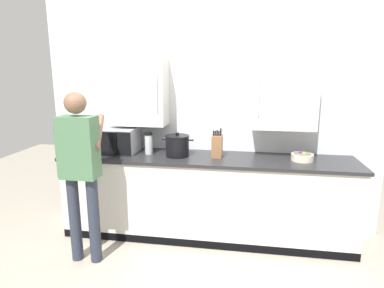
{
  "coord_description": "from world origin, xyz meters",
  "views": [
    {
      "loc": [
        0.41,
        -2.68,
        1.87
      ],
      "look_at": [
        -0.15,
        0.72,
        1.08
      ],
      "focal_mm": 30.8,
      "sensor_mm": 36.0,
      "label": 1
    }
  ],
  "objects_px": {
    "microwave_oven": "(111,140)",
    "knife_block": "(217,146)",
    "fruit_bowl": "(302,156)",
    "thermos_flask": "(149,143)",
    "stock_pot": "(177,146)",
    "person_figure": "(80,164)"
  },
  "relations": [
    {
      "from": "microwave_oven",
      "to": "knife_block",
      "type": "bearing_deg",
      "value": -0.78
    },
    {
      "from": "fruit_bowl",
      "to": "thermos_flask",
      "type": "height_order",
      "value": "thermos_flask"
    },
    {
      "from": "fruit_bowl",
      "to": "knife_block",
      "type": "xyz_separation_m",
      "value": [
        -0.9,
        -0.0,
        0.08
      ]
    },
    {
      "from": "stock_pot",
      "to": "person_figure",
      "type": "height_order",
      "value": "person_figure"
    },
    {
      "from": "fruit_bowl",
      "to": "microwave_oven",
      "type": "bearing_deg",
      "value": 179.63
    },
    {
      "from": "person_figure",
      "to": "microwave_oven",
      "type": "bearing_deg",
      "value": 89.96
    },
    {
      "from": "knife_block",
      "to": "person_figure",
      "type": "distance_m",
      "value": 1.42
    },
    {
      "from": "microwave_oven",
      "to": "thermos_flask",
      "type": "relative_size",
      "value": 2.25
    },
    {
      "from": "microwave_oven",
      "to": "stock_pot",
      "type": "bearing_deg",
      "value": -3.77
    },
    {
      "from": "microwave_oven",
      "to": "fruit_bowl",
      "type": "relative_size",
      "value": 2.43
    },
    {
      "from": "fruit_bowl",
      "to": "person_figure",
      "type": "relative_size",
      "value": 0.14
    },
    {
      "from": "person_figure",
      "to": "fruit_bowl",
      "type": "bearing_deg",
      "value": 18.55
    },
    {
      "from": "fruit_bowl",
      "to": "knife_block",
      "type": "height_order",
      "value": "knife_block"
    },
    {
      "from": "fruit_bowl",
      "to": "person_figure",
      "type": "bearing_deg",
      "value": -161.45
    },
    {
      "from": "stock_pot",
      "to": "fruit_bowl",
      "type": "bearing_deg",
      "value": 1.67
    },
    {
      "from": "thermos_flask",
      "to": "person_figure",
      "type": "bearing_deg",
      "value": -122.53
    },
    {
      "from": "microwave_oven",
      "to": "person_figure",
      "type": "bearing_deg",
      "value": -90.04
    },
    {
      "from": "fruit_bowl",
      "to": "thermos_flask",
      "type": "relative_size",
      "value": 0.93
    },
    {
      "from": "microwave_oven",
      "to": "stock_pot",
      "type": "xyz_separation_m",
      "value": [
        0.79,
        -0.05,
        -0.02
      ]
    },
    {
      "from": "thermos_flask",
      "to": "stock_pot",
      "type": "bearing_deg",
      "value": -6.88
    },
    {
      "from": "knife_block",
      "to": "microwave_oven",
      "type": "bearing_deg",
      "value": 179.22
    },
    {
      "from": "microwave_oven",
      "to": "knife_block",
      "type": "relative_size",
      "value": 1.73
    }
  ]
}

